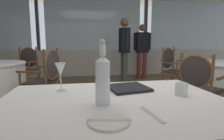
% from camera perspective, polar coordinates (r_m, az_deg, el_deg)
% --- Properties ---
extents(ground_plane, '(14.29, 14.29, 0.00)m').
position_cam_1_polar(ground_plane, '(2.45, 1.86, -17.88)').
color(ground_plane, '#756047').
extents(window_wall_far, '(10.99, 0.14, 2.74)m').
position_cam_1_polar(window_wall_far, '(6.00, -5.54, 8.65)').
color(window_wall_far, beige).
rests_on(window_wall_far, ground_plane).
extents(side_plate, '(0.18, 0.18, 0.01)m').
position_cam_1_polar(side_plate, '(0.78, -0.99, -15.85)').
color(side_plate, silver).
rests_on(side_plate, foreground_table).
extents(butter_knife, '(0.18, 0.05, 0.00)m').
position_cam_1_polar(butter_knife, '(0.78, -0.99, -15.50)').
color(butter_knife, silver).
rests_on(butter_knife, foreground_table).
extents(dinner_fork, '(0.05, 0.20, 0.00)m').
position_cam_1_polar(dinner_fork, '(0.88, 12.37, -13.45)').
color(dinner_fork, silver).
rests_on(dinner_fork, foreground_table).
extents(water_bottle, '(0.08, 0.08, 0.35)m').
position_cam_1_polar(water_bottle, '(0.97, -2.95, -2.64)').
color(water_bottle, white).
rests_on(water_bottle, foreground_table).
extents(wine_glass, '(0.07, 0.07, 0.19)m').
position_cam_1_polar(wine_glass, '(1.27, -15.94, -0.09)').
color(wine_glass, white).
rests_on(wine_glass, foreground_table).
extents(water_tumbler, '(0.08, 0.08, 0.08)m').
position_cam_1_polar(water_tumbler, '(1.23, 20.97, -5.59)').
color(water_tumbler, white).
rests_on(water_tumbler, foreground_table).
extents(menu_book, '(0.30, 0.30, 0.02)m').
position_cam_1_polar(menu_book, '(1.30, 5.07, -5.60)').
color(menu_book, black).
rests_on(menu_book, foreground_table).
extents(dining_chair_0_0, '(0.63, 0.58, 1.00)m').
position_cam_1_polar(dining_chair_0_0, '(4.35, -25.53, 1.11)').
color(dining_chair_0_0, brown).
rests_on(dining_chair_0_0, ground_plane).
extents(dining_chair_0_3, '(0.58, 0.63, 1.00)m').
position_cam_1_polar(dining_chair_0_3, '(2.94, -20.14, -1.89)').
color(dining_chair_0_3, brown).
rests_on(dining_chair_0_3, ground_plane).
extents(dining_chair_1_0, '(0.63, 0.65, 0.95)m').
position_cam_1_polar(dining_chair_1_0, '(2.67, 25.60, -3.99)').
color(dining_chair_1_0, brown).
rests_on(dining_chair_1_0, ground_plane).
extents(dining_chair_1_3, '(0.65, 0.63, 1.00)m').
position_cam_1_polar(dining_chair_1_3, '(4.06, 18.47, 0.95)').
color(dining_chair_1_3, brown).
rests_on(dining_chair_1_3, ground_plane).
extents(diner_person_0, '(0.53, 0.20, 1.62)m').
position_cam_1_polar(diner_person_0, '(5.53, 9.45, 6.77)').
color(diner_person_0, brown).
rests_on(diner_person_0, ground_plane).
extents(diner_person_1, '(0.23, 0.53, 1.70)m').
position_cam_1_polar(diner_person_1, '(4.71, 3.87, 7.17)').
color(diner_person_1, '#424C42').
rests_on(diner_person_1, ground_plane).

